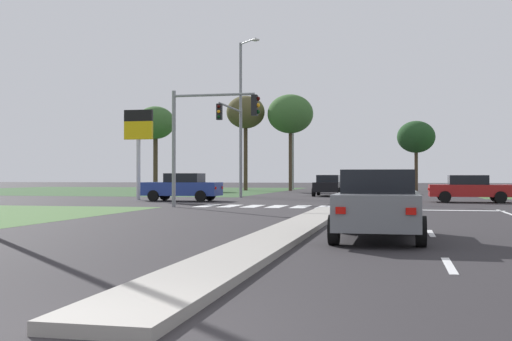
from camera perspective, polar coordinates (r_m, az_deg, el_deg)
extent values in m
plane|color=#282628|center=(35.41, 8.11, -2.83)|extent=(200.00, 200.00, 0.00)
cube|color=#2D4C28|center=(66.11, -12.78, -1.72)|extent=(35.00, 35.00, 0.01)
cube|color=gray|center=(16.56, 3.07, -5.29)|extent=(1.20, 22.00, 0.14)
cube|color=gray|center=(60.35, 9.92, -1.79)|extent=(1.20, 36.00, 0.14)
cube|color=silver|center=(11.04, 16.70, -8.04)|extent=(0.14, 2.00, 0.01)
cube|color=silver|center=(16.99, 15.20, -5.37)|extent=(0.14, 2.00, 0.01)
cube|color=silver|center=(22.97, 14.49, -4.09)|extent=(0.14, 2.00, 0.01)
cube|color=silver|center=(28.33, 14.72, -3.40)|extent=(6.40, 0.50, 0.01)
cube|color=silver|center=(31.45, -4.36, -3.12)|extent=(0.70, 2.80, 0.01)
cube|color=silver|center=(31.14, -2.33, -3.15)|extent=(0.70, 2.80, 0.01)
cube|color=silver|center=(30.87, -0.26, -3.18)|extent=(0.70, 2.80, 0.01)
cube|color=silver|center=(30.63, 1.84, -3.20)|extent=(0.70, 2.80, 0.01)
cube|color=silver|center=(30.44, 3.97, -3.21)|extent=(0.70, 2.80, 0.01)
cube|color=silver|center=(30.30, 6.13, -3.23)|extent=(0.70, 2.80, 0.01)
cube|color=silver|center=(30.19, 8.30, -3.23)|extent=(0.70, 2.80, 0.01)
cube|color=slate|center=(15.14, 10.81, -3.35)|extent=(1.79, 4.52, 0.76)
cube|color=black|center=(14.97, 10.79, -0.94)|extent=(1.57, 2.08, 0.52)
cube|color=red|center=(12.90, 7.49, -3.52)|extent=(0.20, 0.04, 0.14)
cube|color=red|center=(12.86, 13.54, -3.52)|extent=(0.20, 0.04, 0.14)
cylinder|color=black|center=(16.65, 7.87, -4.40)|extent=(0.22, 0.64, 0.64)
cylinder|color=black|center=(16.61, 14.04, -4.40)|extent=(0.22, 0.64, 0.64)
cylinder|color=black|center=(13.78, 6.90, -5.22)|extent=(0.22, 0.64, 0.64)
cylinder|color=black|center=(13.72, 14.37, -5.23)|extent=(0.22, 0.64, 0.64)
cube|color=navy|center=(37.66, -6.55, -1.62)|extent=(4.41, 1.84, 0.77)
cube|color=black|center=(37.61, -6.33, -0.64)|extent=(2.03, 1.62, 0.52)
cube|color=red|center=(36.32, -3.58, -1.55)|extent=(0.04, 0.20, 0.14)
cube|color=red|center=(37.67, -2.99, -1.51)|extent=(0.04, 0.20, 0.14)
cylinder|color=black|center=(37.30, -9.06, -2.22)|extent=(0.64, 0.22, 0.64)
cylinder|color=black|center=(39.02, -8.07, -2.14)|extent=(0.64, 0.22, 0.64)
cylinder|color=black|center=(36.36, -4.91, -2.27)|extent=(0.64, 0.22, 0.64)
cylinder|color=black|center=(38.12, -4.09, -2.19)|extent=(0.64, 0.22, 0.64)
cube|color=#A31919|center=(37.44, 18.45, -1.69)|extent=(4.45, 1.85, 0.66)
cube|color=black|center=(37.41, 18.22, -0.79)|extent=(2.05, 1.62, 0.52)
cube|color=red|center=(37.97, 14.96, -1.58)|extent=(0.04, 0.20, 0.14)
cube|color=red|center=(36.57, 15.06, -1.63)|extent=(0.04, 0.20, 0.14)
cylinder|color=black|center=(38.54, 20.42, -2.14)|extent=(0.64, 0.22, 0.64)
cylinder|color=black|center=(36.71, 20.82, -2.22)|extent=(0.64, 0.22, 0.64)
cylinder|color=black|center=(38.25, 16.18, -2.16)|extent=(0.64, 0.22, 0.64)
cylinder|color=black|center=(36.40, 16.37, -2.25)|extent=(0.64, 0.22, 0.64)
cube|color=black|center=(46.91, 6.42, -1.45)|extent=(1.78, 4.42, 0.68)
cube|color=black|center=(47.05, 6.44, -0.72)|extent=(1.57, 2.03, 0.52)
cube|color=red|center=(49.06, 7.48, -1.33)|extent=(0.20, 0.04, 0.14)
cube|color=red|center=(49.20, 5.91, -1.32)|extent=(0.20, 0.04, 0.14)
cylinder|color=black|center=(45.43, 7.35, -1.91)|extent=(0.22, 0.64, 0.64)
cylinder|color=black|center=(45.62, 5.12, -1.90)|extent=(0.22, 0.64, 0.64)
cylinder|color=black|center=(48.24, 7.65, -1.82)|extent=(0.22, 0.64, 0.64)
cylinder|color=black|center=(48.42, 5.55, -1.82)|extent=(0.22, 0.64, 0.64)
cylinder|color=gray|center=(30.49, -7.28, 1.91)|extent=(0.18, 0.18, 5.46)
cylinder|color=gray|center=(30.10, -3.77, 6.68)|extent=(3.88, 0.12, 0.12)
cube|color=black|center=(29.56, -0.13, 5.78)|extent=(0.26, 0.32, 0.95)
sphere|color=#360503|center=(29.56, 0.17, 6.37)|extent=(0.20, 0.20, 0.20)
sphere|color=orange|center=(29.52, 0.17, 5.79)|extent=(0.20, 0.20, 0.20)
sphere|color=black|center=(29.49, 0.17, 5.21)|extent=(0.20, 0.20, 0.20)
cylinder|color=gray|center=(43.15, -1.34, 1.58)|extent=(0.18, 0.18, 6.01)
cylinder|color=gray|center=(40.77, -2.24, 5.58)|extent=(0.12, 5.33, 0.12)
cube|color=black|center=(38.15, -3.26, 5.20)|extent=(0.32, 0.26, 0.95)
sphere|color=#360503|center=(38.03, -3.32, 5.67)|extent=(0.20, 0.20, 0.20)
sphere|color=orange|center=(38.00, -3.32, 5.22)|extent=(0.20, 0.20, 0.20)
sphere|color=black|center=(37.97, -3.32, 4.77)|extent=(0.20, 0.20, 0.20)
cylinder|color=gray|center=(46.07, -1.37, 4.53)|extent=(0.20, 0.20, 10.96)
cylinder|color=gray|center=(45.89, -0.72, 11.34)|extent=(1.54, 1.72, 0.10)
ellipsoid|color=#B2B2A8|center=(44.92, -0.04, 11.47)|extent=(0.56, 0.28, 0.20)
cylinder|color=gray|center=(68.80, 3.28, 2.07)|extent=(0.20, 0.20, 9.03)
cylinder|color=gray|center=(68.62, 2.49, 5.78)|extent=(1.76, 1.42, 0.10)
ellipsoid|color=#B2B2A8|center=(68.11, 1.69, 5.74)|extent=(0.56, 0.28, 0.20)
cylinder|color=silver|center=(39.87, -10.35, 0.08)|extent=(0.24, 0.24, 3.68)
cube|color=gold|center=(39.96, -10.34, 3.51)|extent=(1.80, 0.24, 1.10)
cube|color=black|center=(40.03, -10.34, 4.79)|extent=(1.80, 0.24, 0.70)
cylinder|color=#423323|center=(67.59, -8.87, 0.79)|extent=(0.47, 0.47, 5.89)
ellipsoid|color=#38602D|center=(67.80, -8.87, 4.20)|extent=(3.97, 3.97, 3.38)
cylinder|color=#423323|center=(64.23, -0.93, 1.24)|extent=(0.40, 0.40, 6.77)
ellipsoid|color=#4C4728|center=(64.51, -0.93, 5.18)|extent=(3.82, 3.82, 3.25)
cylinder|color=#423323|center=(63.13, 3.05, 1.06)|extent=(0.33, 0.33, 6.30)
ellipsoid|color=#38602D|center=(63.39, 3.05, 5.02)|extent=(4.48, 4.48, 3.81)
cylinder|color=#423323|center=(63.22, 13.97, 0.12)|extent=(0.33, 0.33, 4.19)
ellipsoid|color=#1E421E|center=(63.32, 13.97, 2.90)|extent=(3.58, 3.58, 3.05)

